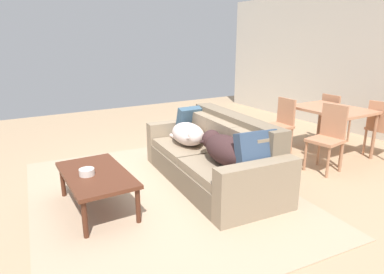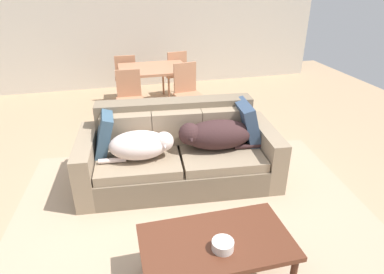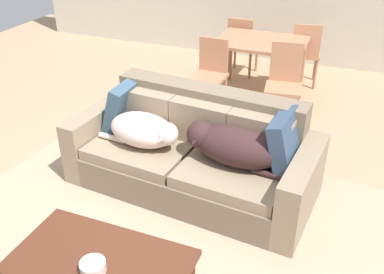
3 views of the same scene
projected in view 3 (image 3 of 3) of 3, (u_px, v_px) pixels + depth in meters
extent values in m
plane|color=tan|center=(155.00, 194.00, 3.96)|extent=(10.00, 10.00, 0.00)
cube|color=tan|center=(159.00, 235.00, 3.49)|extent=(3.78, 3.18, 0.01)
cube|color=#74634F|center=(191.00, 173.00, 3.98)|extent=(1.88, 1.12, 0.30)
cube|color=gray|center=(148.00, 143.00, 4.06)|extent=(0.95, 1.00, 0.10)
cube|color=gray|center=(239.00, 167.00, 3.70)|extent=(0.95, 1.00, 0.10)
cube|color=#74634F|center=(209.00, 111.00, 4.02)|extent=(1.82, 0.40, 0.45)
cube|color=gray|center=(147.00, 110.00, 4.11)|extent=(0.56, 0.21, 0.38)
cube|color=gray|center=(200.00, 123.00, 3.89)|extent=(0.56, 0.21, 0.38)
cube|color=gray|center=(260.00, 137.00, 3.67)|extent=(0.56, 0.21, 0.38)
cube|color=gray|center=(102.00, 135.00, 4.30)|extent=(0.27, 0.97, 0.60)
cube|color=gray|center=(301.00, 190.00, 3.52)|extent=(0.27, 0.97, 0.60)
ellipsoid|color=beige|center=(142.00, 130.00, 3.87)|extent=(0.65, 0.44, 0.29)
sphere|color=beige|center=(167.00, 134.00, 3.73)|extent=(0.20, 0.20, 0.20)
cone|color=#AB9891|center=(161.00, 140.00, 3.67)|extent=(0.10, 0.12, 0.09)
cylinder|color=beige|center=(113.00, 138.00, 3.97)|extent=(0.28, 0.08, 0.05)
ellipsoid|color=#392222|center=(237.00, 147.00, 3.58)|extent=(0.79, 0.43, 0.33)
sphere|color=#392222|center=(201.00, 134.00, 3.67)|extent=(0.24, 0.24, 0.24)
cone|color=black|center=(195.00, 141.00, 3.59)|extent=(0.12, 0.14, 0.11)
cylinder|color=#392222|center=(273.00, 175.00, 3.46)|extent=(0.34, 0.08, 0.05)
cube|color=#365166|center=(122.00, 105.00, 4.16)|extent=(0.24, 0.46, 0.47)
cube|color=#334762|center=(287.00, 143.00, 3.53)|extent=(0.29, 0.50, 0.49)
cube|color=#562B1A|center=(100.00, 262.00, 2.70)|extent=(1.11, 0.62, 0.04)
cylinder|color=#492416|center=(63.00, 239.00, 3.18)|extent=(0.05, 0.05, 0.38)
cylinder|color=silver|center=(93.00, 267.00, 2.59)|extent=(0.16, 0.16, 0.07)
cube|color=tan|center=(261.00, 42.00, 5.49)|extent=(1.11, 0.85, 0.04)
cylinder|color=#9B684B|center=(213.00, 75.00, 5.54)|extent=(0.05, 0.05, 0.71)
cylinder|color=#9B684B|center=(292.00, 86.00, 5.22)|extent=(0.05, 0.05, 0.71)
cylinder|color=#9B684B|center=(230.00, 56.00, 6.14)|extent=(0.05, 0.05, 0.71)
cylinder|color=#9B684B|center=(303.00, 66.00, 5.82)|extent=(0.05, 0.05, 0.71)
cube|color=tan|center=(208.00, 78.00, 5.21)|extent=(0.42, 0.42, 0.04)
cube|color=tan|center=(214.00, 55.00, 5.24)|extent=(0.36, 0.05, 0.41)
cylinder|color=#A46F50|center=(189.00, 98.00, 5.25)|extent=(0.04, 0.04, 0.43)
cylinder|color=#A46F50|center=(215.00, 103.00, 5.13)|extent=(0.04, 0.04, 0.43)
cylinder|color=#A46F50|center=(200.00, 88.00, 5.52)|extent=(0.04, 0.04, 0.43)
cylinder|color=#A46F50|center=(225.00, 93.00, 5.40)|extent=(0.04, 0.04, 0.43)
cube|color=tan|center=(283.00, 89.00, 4.93)|extent=(0.45, 0.45, 0.04)
cube|color=tan|center=(286.00, 62.00, 4.96)|extent=(0.36, 0.09, 0.46)
cylinder|color=#A46F50|center=(265.00, 112.00, 4.94)|extent=(0.04, 0.04, 0.42)
cylinder|color=#A46F50|center=(296.00, 115.00, 4.87)|extent=(0.04, 0.04, 0.42)
cylinder|color=#A46F50|center=(268.00, 100.00, 5.22)|extent=(0.04, 0.04, 0.42)
cylinder|color=#A46F50|center=(297.00, 102.00, 5.15)|extent=(0.04, 0.04, 0.42)
cube|color=tan|center=(243.00, 45.00, 6.34)|extent=(0.41, 0.41, 0.04)
cube|color=tan|center=(240.00, 33.00, 6.09)|extent=(0.36, 0.05, 0.40)
cylinder|color=#A46F50|center=(257.00, 58.00, 6.53)|extent=(0.04, 0.04, 0.41)
cylinder|color=#A46F50|center=(235.00, 55.00, 6.65)|extent=(0.04, 0.04, 0.41)
cylinder|color=#A46F50|center=(250.00, 65.00, 6.26)|extent=(0.04, 0.04, 0.41)
cylinder|color=#A46F50|center=(227.00, 62.00, 6.38)|extent=(0.04, 0.04, 0.41)
cube|color=tan|center=(305.00, 53.00, 6.00)|extent=(0.45, 0.45, 0.04)
cube|color=tan|center=(307.00, 41.00, 5.73)|extent=(0.36, 0.09, 0.43)
cylinder|color=#A46F50|center=(315.00, 66.00, 6.22)|extent=(0.04, 0.04, 0.42)
cylinder|color=#A46F50|center=(291.00, 64.00, 6.29)|extent=(0.04, 0.04, 0.42)
cylinder|color=#A46F50|center=(315.00, 75.00, 5.93)|extent=(0.04, 0.04, 0.42)
cylinder|color=#A46F50|center=(290.00, 72.00, 6.00)|extent=(0.04, 0.04, 0.42)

